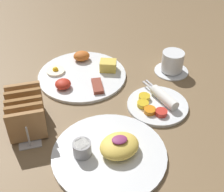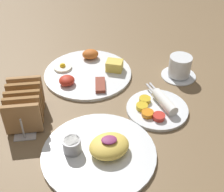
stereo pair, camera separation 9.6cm
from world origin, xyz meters
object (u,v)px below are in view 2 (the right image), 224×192
plate_breakfast (88,72)px  plate_condiments (157,108)px  coffee_cup (180,68)px  toast_rack (25,105)px  plate_foreground (100,151)px

plate_breakfast → plate_condiments: bearing=-48.8°
plate_condiments → coffee_cup: 0.21m
plate_breakfast → toast_rack: bearing=-133.9°
plate_foreground → coffee_cup: (0.31, 0.32, 0.02)m
toast_rack → plate_breakfast: bearing=46.1°
plate_foreground → coffee_cup: bearing=45.9°
plate_foreground → plate_condiments: bearing=38.3°
plate_breakfast → coffee_cup: size_ratio=2.54×
coffee_cup → plate_breakfast: bearing=170.2°
toast_rack → coffee_cup: (0.51, 0.15, -0.01)m
plate_condiments → toast_rack: bearing=177.4°
plate_foreground → toast_rack: toast_rack is taller
plate_foreground → coffee_cup: size_ratio=2.50×
plate_foreground → toast_rack: size_ratio=1.66×
plate_breakfast → plate_condiments: size_ratio=1.52×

